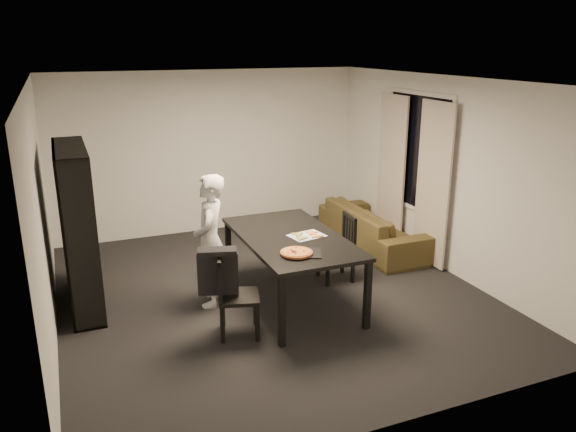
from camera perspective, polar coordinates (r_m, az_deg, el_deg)
name	(u,v)px	position (r m, az deg, el deg)	size (l,w,h in m)	color
room	(270,193)	(6.65, -1.83, 2.37)	(5.01, 5.51, 2.61)	black
window_pane	(418,152)	(8.28, 13.03, 6.33)	(0.02, 1.40, 1.60)	black
window_frame	(417,152)	(8.28, 13.01, 6.33)	(0.03, 1.52, 1.72)	white
curtain_left	(433,185)	(7.89, 14.52, 3.09)	(0.03, 0.70, 2.25)	beige
curtain_right	(391,169)	(8.72, 10.46, 4.68)	(0.03, 0.70, 2.25)	beige
bookshelf	(78,228)	(6.93, -20.56, -1.15)	(0.35, 1.50, 1.90)	black
dining_table	(291,242)	(6.60, 0.33, -2.66)	(1.11, 2.00, 0.83)	black
chair_left	(230,290)	(5.98, -5.87, -7.46)	(0.52, 0.52, 0.91)	black
chair_right	(342,243)	(7.36, 5.49, -2.74)	(0.44, 0.44, 0.88)	black
draped_jacket	(218,270)	(5.89, -7.15, -5.44)	(0.43, 0.28, 0.50)	black
person	(210,241)	(6.61, -7.90, -2.51)	(0.58, 0.38, 1.58)	silver
baking_tray	(303,253)	(6.05, 1.49, -3.76)	(0.40, 0.32, 0.01)	black
pepperoni_pizza	(296,252)	(6.01, 0.86, -3.72)	(0.35, 0.35, 0.03)	#9D542D
kitchen_towel	(307,236)	(6.58, 1.92, -2.02)	(0.40, 0.30, 0.01)	white
pizza_slices	(306,235)	(6.57, 1.86, -1.96)	(0.37, 0.31, 0.01)	gold
sofa	(373,227)	(8.64, 8.66, -1.12)	(2.14, 0.84, 0.62)	#453F1B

